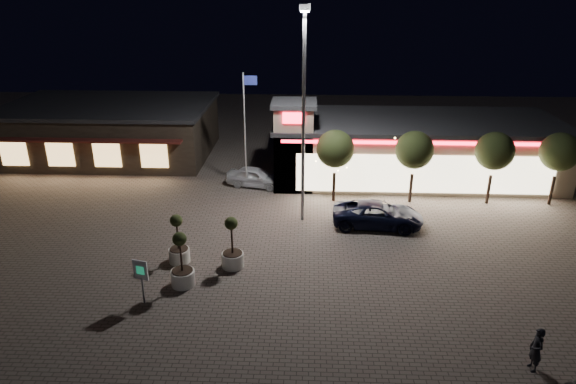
{
  "coord_description": "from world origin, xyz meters",
  "views": [
    {
      "loc": [
        2.37,
        -20.27,
        13.46
      ],
      "look_at": [
        1.21,
        6.0,
        2.61
      ],
      "focal_mm": 32.0,
      "sensor_mm": 36.0,
      "label": 1
    }
  ],
  "objects_px": {
    "pedestrian": "(536,350)",
    "valet_sign": "(141,274)",
    "pickup_truck": "(378,214)",
    "planter_mid": "(182,269)",
    "white_sedan": "(255,177)",
    "planter_left": "(179,247)"
  },
  "relations": [
    {
      "from": "white_sedan",
      "to": "planter_mid",
      "type": "relative_size",
      "value": 1.45
    },
    {
      "from": "pickup_truck",
      "to": "valet_sign",
      "type": "xyz_separation_m",
      "value": [
        -11.42,
        -8.4,
        0.79
      ]
    },
    {
      "from": "pickup_truck",
      "to": "pedestrian",
      "type": "height_order",
      "value": "pedestrian"
    },
    {
      "from": "pedestrian",
      "to": "planter_mid",
      "type": "relative_size",
      "value": 0.64
    },
    {
      "from": "white_sedan",
      "to": "planter_left",
      "type": "height_order",
      "value": "planter_left"
    },
    {
      "from": "pedestrian",
      "to": "valet_sign",
      "type": "xyz_separation_m",
      "value": [
        -15.8,
        3.58,
        0.63
      ]
    },
    {
      "from": "white_sedan",
      "to": "valet_sign",
      "type": "height_order",
      "value": "valet_sign"
    },
    {
      "from": "pickup_truck",
      "to": "white_sedan",
      "type": "relative_size",
      "value": 1.31
    },
    {
      "from": "pickup_truck",
      "to": "pedestrian",
      "type": "relative_size",
      "value": 2.95
    },
    {
      "from": "white_sedan",
      "to": "pedestrian",
      "type": "distance_m",
      "value": 21.78
    },
    {
      "from": "pickup_truck",
      "to": "pedestrian",
      "type": "xyz_separation_m",
      "value": [
        4.38,
        -11.98,
        0.16
      ]
    },
    {
      "from": "pedestrian",
      "to": "planter_mid",
      "type": "xyz_separation_m",
      "value": [
        -14.38,
        5.14,
        -0.04
      ]
    },
    {
      "from": "pedestrian",
      "to": "planter_left",
      "type": "relative_size",
      "value": 0.68
    },
    {
      "from": "valet_sign",
      "to": "white_sedan",
      "type": "bearing_deg",
      "value": 76.15
    },
    {
      "from": "planter_left",
      "to": "valet_sign",
      "type": "relative_size",
      "value": 1.22
    },
    {
      "from": "white_sedan",
      "to": "planter_mid",
      "type": "distance_m",
      "value": 13.05
    },
    {
      "from": "planter_mid",
      "to": "white_sedan",
      "type": "bearing_deg",
      "value": 80.57
    },
    {
      "from": "white_sedan",
      "to": "pedestrian",
      "type": "bearing_deg",
      "value": -132.34
    },
    {
      "from": "pickup_truck",
      "to": "planter_mid",
      "type": "relative_size",
      "value": 1.9
    },
    {
      "from": "pedestrian",
      "to": "valet_sign",
      "type": "height_order",
      "value": "valet_sign"
    },
    {
      "from": "white_sedan",
      "to": "pedestrian",
      "type": "relative_size",
      "value": 2.25
    },
    {
      "from": "pickup_truck",
      "to": "valet_sign",
      "type": "relative_size",
      "value": 2.43
    }
  ]
}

